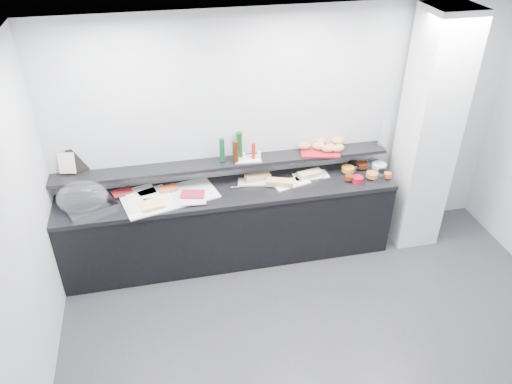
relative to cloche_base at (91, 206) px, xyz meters
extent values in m
plane|color=#2D2D30|center=(2.11, -1.66, -0.92)|extent=(5.00, 5.00, 0.00)
cube|color=#AFB2B6|center=(2.11, 0.34, 0.43)|extent=(5.00, 0.02, 2.70)
plane|color=white|center=(2.11, -1.66, 1.78)|extent=(5.00, 5.00, 0.00)
cube|color=silver|center=(3.61, -0.01, 0.43)|extent=(0.50, 0.50, 2.70)
cube|color=black|center=(1.41, 0.04, -0.50)|extent=(3.60, 0.60, 0.85)
cube|color=black|center=(1.41, 0.04, -0.05)|extent=(3.62, 0.62, 0.05)
cube|color=black|center=(1.41, 0.21, 0.21)|extent=(3.60, 0.25, 0.04)
cube|color=#AEB0B5|center=(0.00, 0.00, 0.00)|extent=(0.56, 0.48, 0.04)
ellipsoid|color=white|center=(-0.06, 0.02, 0.11)|extent=(0.51, 0.34, 0.34)
cube|color=silver|center=(0.80, 0.01, -0.01)|extent=(1.04, 0.68, 0.01)
cube|color=white|center=(0.49, 0.17, 0.00)|extent=(0.36, 0.29, 0.01)
cube|color=maroon|center=(0.31, 0.17, 0.02)|extent=(0.24, 0.20, 0.02)
cube|color=white|center=(0.63, 0.12, 0.00)|extent=(0.34, 0.29, 0.01)
cube|color=#CC5629|center=(0.78, 0.14, 0.02)|extent=(0.21, 0.16, 0.02)
cube|color=white|center=(0.52, -0.10, 0.00)|extent=(0.33, 0.23, 0.01)
cube|color=#FAD061|center=(0.61, -0.14, 0.02)|extent=(0.26, 0.19, 0.02)
cube|color=silver|center=(0.99, -0.09, 0.00)|extent=(0.34, 0.24, 0.01)
cube|color=maroon|center=(1.03, -0.03, 0.02)|extent=(0.27, 0.20, 0.02)
cube|color=silver|center=(1.71, 0.13, -0.01)|extent=(0.38, 0.22, 0.01)
cube|color=tan|center=(1.76, 0.16, 0.02)|extent=(0.29, 0.13, 0.06)
cylinder|color=#AEB1B5|center=(1.52, 0.05, 0.00)|extent=(0.16, 0.01, 0.01)
cube|color=white|center=(2.10, 0.01, -0.01)|extent=(0.43, 0.27, 0.01)
cube|color=tan|center=(1.97, 0.00, 0.02)|extent=(0.31, 0.20, 0.06)
cylinder|color=silver|center=(2.06, -0.04, 0.00)|extent=(0.15, 0.06, 0.01)
cube|color=white|center=(2.35, 0.13, -0.01)|extent=(0.39, 0.18, 0.01)
cube|color=#E2AA76|center=(2.34, 0.10, 0.02)|extent=(0.29, 0.16, 0.06)
cylinder|color=silver|center=(2.42, 0.02, 0.00)|extent=(0.14, 0.10, 0.01)
cylinder|color=white|center=(2.80, 0.14, 0.02)|extent=(0.21, 0.21, 0.07)
cylinder|color=orange|center=(2.78, 0.11, 0.03)|extent=(0.16, 0.16, 0.05)
cylinder|color=black|center=(2.89, 0.19, 0.02)|extent=(0.17, 0.17, 0.07)
cylinder|color=#4F190B|center=(2.97, 0.17, 0.03)|extent=(0.13, 0.13, 0.05)
cylinder|color=white|center=(3.10, 0.16, 0.02)|extent=(0.26, 0.26, 0.07)
cylinder|color=white|center=(3.16, 0.11, 0.03)|extent=(0.21, 0.21, 0.05)
cylinder|color=maroon|center=(2.81, -0.11, 0.02)|extent=(0.14, 0.14, 0.07)
cylinder|color=#5B1F0D|center=(2.73, -0.06, 0.03)|extent=(0.11, 0.11, 0.05)
cylinder|color=white|center=(3.07, -0.07, 0.02)|extent=(0.21, 0.21, 0.07)
cylinder|color=#CB6331|center=(2.99, -0.06, 0.03)|extent=(0.16, 0.16, 0.05)
cylinder|color=black|center=(3.14, -0.05, 0.02)|extent=(0.15, 0.15, 0.07)
cylinder|color=#CE501C|center=(3.16, -0.10, 0.03)|extent=(0.10, 0.10, 0.05)
cube|color=black|center=(-0.08, 0.33, 0.36)|extent=(0.20, 0.13, 0.26)
cube|color=beige|center=(-0.19, 0.29, 0.36)|extent=(0.17, 0.08, 0.22)
cube|color=silver|center=(1.66, 0.21, 0.24)|extent=(0.29, 0.20, 0.01)
cylinder|color=#103D1D|center=(1.38, 0.21, 0.37)|extent=(0.06, 0.06, 0.26)
cylinder|color=#331809|center=(1.52, 0.17, 0.36)|extent=(0.08, 0.08, 0.24)
cylinder|color=#103A11|center=(1.58, 0.28, 0.38)|extent=(0.08, 0.08, 0.28)
cylinder|color=#B3190C|center=(1.72, 0.20, 0.33)|extent=(0.05, 0.05, 0.18)
cylinder|color=white|center=(1.62, 0.21, 0.28)|extent=(0.04, 0.04, 0.07)
cylinder|color=white|center=(1.78, 0.20, 0.28)|extent=(0.04, 0.04, 0.07)
cube|color=#A31121|center=(2.47, 0.21, 0.24)|extent=(0.47, 0.38, 0.02)
ellipsoid|color=#AE7242|center=(2.31, 0.27, 0.29)|extent=(0.16, 0.11, 0.08)
ellipsoid|color=#B88C46|center=(2.51, 0.32, 0.29)|extent=(0.13, 0.09, 0.08)
ellipsoid|color=#D7B052|center=(2.71, 0.31, 0.29)|extent=(0.14, 0.09, 0.08)
ellipsoid|color=#C47D4B|center=(2.55, 0.16, 0.29)|extent=(0.16, 0.11, 0.08)
ellipsoid|color=#BC9147|center=(2.65, 0.15, 0.29)|extent=(0.17, 0.14, 0.08)
ellipsoid|color=tan|center=(2.46, 0.23, 0.29)|extent=(0.17, 0.14, 0.08)
ellipsoid|color=#C2774A|center=(2.57, 0.19, 0.29)|extent=(0.12, 0.09, 0.08)
cylinder|color=white|center=(3.19, 0.19, 0.38)|extent=(0.13, 0.13, 0.30)
camera|label=1|loc=(0.76, -4.39, 2.84)|focal=35.00mm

